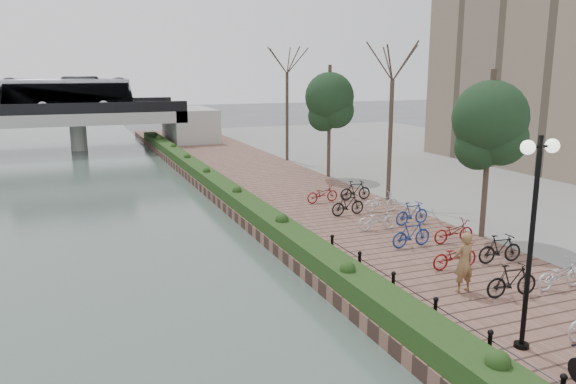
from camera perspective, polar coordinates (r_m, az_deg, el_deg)
promenade at (r=28.64m, az=1.67°, el=-1.30°), size 8.00×75.00×0.50m
inland_pavement at (r=37.82m, az=24.54°, el=0.91°), size 24.00×75.00×0.50m
hedge at (r=29.72m, az=-6.27°, el=0.22°), size 1.10×56.00×0.60m
chain_fence at (r=14.48m, az=17.11°, el=-13.17°), size 0.10×14.10×0.70m
lamppost at (r=13.73m, az=23.82°, el=-0.62°), size 1.02×0.32×5.05m
pedestrian at (r=17.42m, az=17.43°, el=-6.83°), size 0.68×0.46×1.82m
bicycle_parking at (r=21.87m, az=14.40°, el=-3.99°), size 2.40×17.32×1.00m
street_trees at (r=25.84m, az=14.23°, el=4.62°), size 3.20×37.12×6.80m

